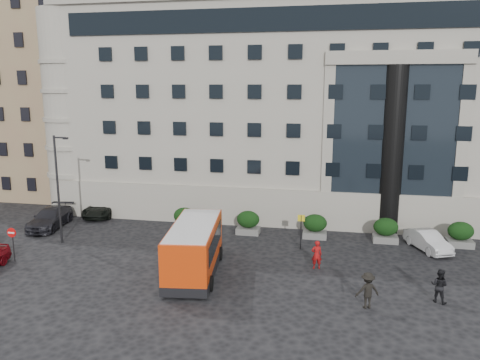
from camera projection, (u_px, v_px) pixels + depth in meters
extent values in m
plane|color=black|center=(208.00, 270.00, 29.61)|extent=(120.00, 120.00, 0.00)
cube|color=#9E9B8C|center=(319.00, 110.00, 47.85)|extent=(44.00, 24.00, 18.00)
cylinder|color=black|center=(392.00, 151.00, 35.97)|extent=(1.80, 1.80, 13.00)
cube|color=#906F53|center=(42.00, 99.00, 51.39)|extent=(14.00, 14.00, 20.00)
cube|color=brown|center=(97.00, 89.00, 69.07)|extent=(13.00, 13.00, 22.00)
cube|color=#5F5F5C|center=(185.00, 227.00, 37.81)|extent=(1.80, 1.20, 0.50)
ellipsoid|color=black|center=(185.00, 216.00, 37.63)|extent=(1.80, 1.26, 1.34)
cube|color=#5F5F5C|center=(248.00, 231.00, 36.83)|extent=(1.80, 1.20, 0.50)
ellipsoid|color=black|center=(248.00, 219.00, 36.65)|extent=(1.80, 1.26, 1.34)
cube|color=#5F5F5C|center=(315.00, 234.00, 35.85)|extent=(1.80, 1.20, 0.50)
ellipsoid|color=black|center=(315.00, 223.00, 35.67)|extent=(1.80, 1.26, 1.34)
cube|color=#5F5F5C|center=(385.00, 239.00, 34.87)|extent=(1.80, 1.20, 0.50)
ellipsoid|color=black|center=(386.00, 227.00, 34.69)|extent=(1.80, 1.26, 1.34)
cube|color=#5F5F5C|center=(460.00, 243.00, 33.89)|extent=(1.80, 1.20, 0.50)
ellipsoid|color=black|center=(461.00, 231.00, 33.71)|extent=(1.80, 1.26, 1.34)
cylinder|color=#262628|center=(58.00, 190.00, 33.96)|extent=(0.16, 0.16, 8.00)
cylinder|color=#262628|center=(60.00, 138.00, 33.11)|extent=(0.90, 0.12, 0.12)
cube|color=black|center=(65.00, 138.00, 33.04)|extent=(0.35, 0.18, 0.14)
cylinder|color=#262628|center=(301.00, 232.00, 33.13)|extent=(0.08, 0.08, 2.50)
cube|color=yellow|center=(301.00, 218.00, 32.92)|extent=(0.50, 0.06, 0.45)
cylinder|color=#262628|center=(13.00, 245.00, 30.88)|extent=(0.08, 0.08, 2.20)
cylinder|color=red|center=(12.00, 233.00, 30.64)|extent=(0.64, 0.05, 0.64)
cube|color=white|center=(11.00, 233.00, 30.60)|extent=(0.45, 0.04, 0.10)
cube|color=red|center=(194.00, 245.00, 28.67)|extent=(3.51, 7.82, 2.58)
cube|color=black|center=(195.00, 267.00, 28.94)|extent=(3.55, 7.87, 0.55)
cube|color=black|center=(194.00, 241.00, 28.61)|extent=(3.36, 6.18, 1.13)
cube|color=silver|center=(194.00, 226.00, 28.42)|extent=(3.33, 7.43, 0.18)
cylinder|color=black|center=(165.00, 282.00, 26.67)|extent=(0.39, 0.93, 0.90)
cylinder|color=black|center=(210.00, 283.00, 26.49)|extent=(0.39, 0.93, 0.90)
cylinder|color=black|center=(181.00, 253.00, 31.40)|extent=(0.39, 0.93, 0.90)
cylinder|color=black|center=(220.00, 254.00, 31.22)|extent=(0.39, 0.93, 0.90)
cube|color=#98220B|center=(143.00, 181.00, 49.82)|extent=(2.93, 3.82, 2.36)
cube|color=#98220B|center=(139.00, 190.00, 47.49)|extent=(2.38, 1.97, 1.60)
cube|color=black|center=(138.00, 188.00, 46.78)|extent=(1.77, 0.55, 0.75)
cylinder|color=black|center=(129.00, 196.00, 47.67)|extent=(0.43, 0.83, 0.79)
cylinder|color=black|center=(150.00, 196.00, 47.77)|extent=(0.43, 0.83, 0.79)
cylinder|color=black|center=(134.00, 190.00, 50.71)|extent=(0.43, 0.83, 0.79)
cylinder|color=black|center=(154.00, 189.00, 50.82)|extent=(0.43, 0.83, 0.79)
imported|color=black|center=(50.00, 218.00, 38.40)|extent=(2.90, 5.67, 1.57)
imported|color=black|center=(102.00, 207.00, 41.98)|extent=(3.12, 5.48, 1.44)
imported|color=silver|center=(428.00, 241.00, 33.07)|extent=(2.98, 4.42, 1.38)
imported|color=#A31011|center=(317.00, 255.00, 29.66)|extent=(0.76, 0.58, 1.86)
imported|color=black|center=(439.00, 286.00, 25.04)|extent=(1.14, 1.05, 1.87)
imported|color=black|center=(367.00, 290.00, 24.37)|extent=(1.43, 1.10, 1.96)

